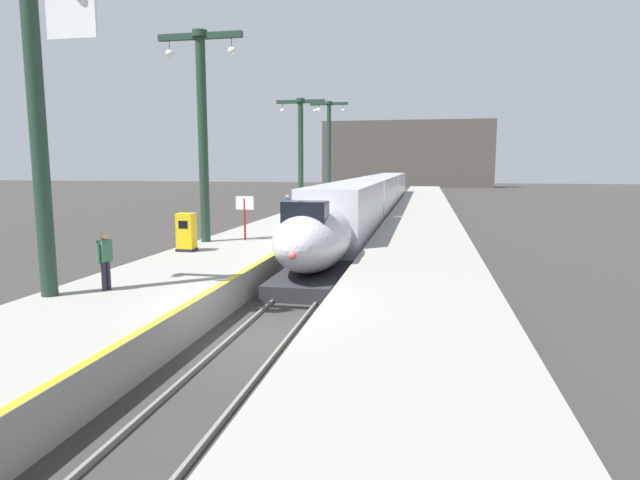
% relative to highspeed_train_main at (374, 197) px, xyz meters
% --- Properties ---
extents(ground_plane, '(260.00, 260.00, 0.00)m').
position_rel_highspeed_train_main_xyz_m(ground_plane, '(0.00, -31.39, -1.96)').
color(ground_plane, '#33302D').
extents(platform_left, '(4.80, 110.00, 1.05)m').
position_rel_highspeed_train_main_xyz_m(platform_left, '(-4.05, -6.64, -1.43)').
color(platform_left, gray).
rests_on(platform_left, ground).
extents(platform_right, '(4.80, 110.00, 1.05)m').
position_rel_highspeed_train_main_xyz_m(platform_right, '(4.05, -6.64, -1.43)').
color(platform_right, gray).
rests_on(platform_right, ground).
extents(platform_left_safety_stripe, '(0.20, 107.80, 0.01)m').
position_rel_highspeed_train_main_xyz_m(platform_left_safety_stripe, '(-1.77, -6.64, -0.90)').
color(platform_left_safety_stripe, yellow).
rests_on(platform_left_safety_stripe, platform_left).
extents(rail_main_left, '(0.08, 110.00, 0.12)m').
position_rel_highspeed_train_main_xyz_m(rail_main_left, '(-0.75, -3.89, -1.90)').
color(rail_main_left, slate).
rests_on(rail_main_left, ground).
extents(rail_main_right, '(0.08, 110.00, 0.12)m').
position_rel_highspeed_train_main_xyz_m(rail_main_right, '(0.75, -3.89, -1.90)').
color(rail_main_right, slate).
rests_on(rail_main_right, ground).
extents(highspeed_train_main, '(2.92, 56.92, 3.60)m').
position_rel_highspeed_train_main_xyz_m(highspeed_train_main, '(0.00, 0.00, 0.00)').
color(highspeed_train_main, silver).
rests_on(highspeed_train_main, ground).
extents(station_column_near, '(4.00, 0.68, 8.83)m').
position_rel_highspeed_train_main_xyz_m(station_column_near, '(-5.84, -31.86, 4.53)').
color(station_column_near, '#1E3828').
rests_on(station_column_near, platform_left).
extents(station_column_mid, '(4.00, 0.68, 9.58)m').
position_rel_highspeed_train_main_xyz_m(station_column_mid, '(-5.90, -21.14, 4.83)').
color(station_column_mid, '#1E3828').
rests_on(station_column_mid, platform_left).
extents(station_column_far, '(4.00, 0.68, 8.93)m').
position_rel_highspeed_train_main_xyz_m(station_column_far, '(-5.90, -1.57, 4.48)').
color(station_column_far, '#1E3828').
rests_on(station_column_far, platform_left).
extents(station_column_distant, '(4.00, 0.68, 10.17)m').
position_rel_highspeed_train_main_xyz_m(station_column_distant, '(-5.90, 11.35, 5.14)').
color(station_column_distant, '#1E3828').
rests_on(station_column_distant, platform_left).
extents(passenger_near_edge, '(0.31, 0.55, 1.69)m').
position_rel_highspeed_train_main_xyz_m(passenger_near_edge, '(-4.46, -11.41, 0.08)').
color(passenger_near_edge, '#23232D').
rests_on(passenger_near_edge, platform_left).
extents(passenger_mid_platform, '(0.30, 0.56, 1.69)m').
position_rel_highspeed_train_main_xyz_m(passenger_mid_platform, '(-4.72, -30.98, 0.08)').
color(passenger_mid_platform, '#23232D').
rests_on(passenger_mid_platform, platform_left).
extents(rolling_suitcase, '(0.40, 0.22, 0.98)m').
position_rel_highspeed_train_main_xyz_m(rolling_suitcase, '(-2.51, -10.88, -0.60)').
color(rolling_suitcase, navy).
rests_on(rolling_suitcase, platform_left).
extents(ticket_machine_yellow, '(0.76, 0.62, 1.60)m').
position_rel_highspeed_train_main_xyz_m(ticket_machine_yellow, '(-5.55, -23.94, -0.17)').
color(ticket_machine_yellow, yellow).
rests_on(ticket_machine_yellow, platform_left).
extents(departure_info_board, '(0.90, 0.10, 2.12)m').
position_rel_highspeed_train_main_xyz_m(departure_info_board, '(-4.23, -20.34, 0.60)').
color(departure_info_board, maroon).
rests_on(departure_info_board, platform_left).
extents(terminus_back_wall, '(36.00, 2.00, 14.00)m').
position_rel_highspeed_train_main_xyz_m(terminus_back_wall, '(0.00, 70.61, 5.04)').
color(terminus_back_wall, '#4C4742').
rests_on(terminus_back_wall, ground).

